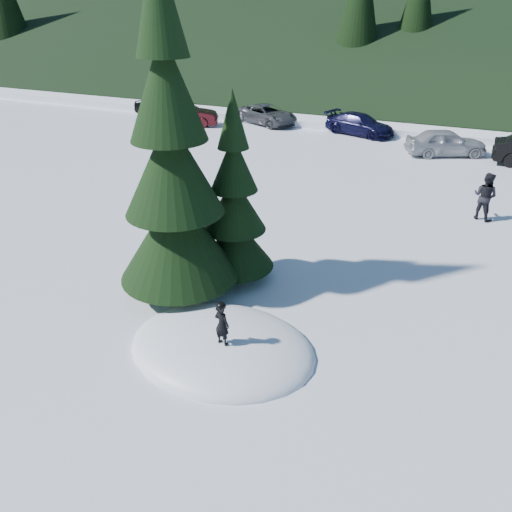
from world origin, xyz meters
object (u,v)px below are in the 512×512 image
at_px(child_skier, 222,325).
at_px(adult_0, 485,196).
at_px(car_1, 184,115).
at_px(spruce_short, 235,211).
at_px(spruce_tall, 173,178).
at_px(car_4, 446,142).
at_px(car_2, 267,114).
at_px(car_0, 158,107).
at_px(car_3, 360,124).

xyz_separation_m(child_skier, adult_0, (4.98, 11.21, -0.09)).
bearing_deg(car_1, spruce_short, -168.11).
relative_size(spruce_tall, car_4, 2.14).
xyz_separation_m(spruce_tall, adult_0, (7.40, 9.05, -2.43)).
bearing_deg(spruce_short, car_4, 74.99).
bearing_deg(spruce_short, car_1, 125.58).
bearing_deg(car_2, child_skier, -135.11).
height_order(car_0, car_3, car_0).
relative_size(car_3, car_4, 1.06).
bearing_deg(adult_0, car_3, -31.72).
height_order(spruce_tall, child_skier, spruce_tall).
height_order(car_0, car_4, car_4).
bearing_deg(adult_0, car_2, -15.38).
xyz_separation_m(adult_0, car_2, (-13.46, 11.36, -0.28)).
relative_size(car_1, car_4, 1.07).
distance_m(adult_0, car_3, 13.16).
relative_size(spruce_short, car_2, 1.22).
bearing_deg(adult_0, car_4, -51.06).
bearing_deg(child_skier, car_2, -59.98).
distance_m(spruce_tall, spruce_short, 2.11).
height_order(spruce_tall, car_1, spruce_tall).
relative_size(spruce_tall, car_1, 2.01).
relative_size(child_skier, car_1, 0.23).
bearing_deg(car_2, car_3, -69.29).
relative_size(spruce_tall, spruce_short, 1.60).
distance_m(child_skier, car_3, 22.30).
distance_m(spruce_short, car_1, 20.19).
distance_m(spruce_tall, child_skier, 4.00).
height_order(adult_0, car_0, adult_0).
bearing_deg(adult_0, car_1, -0.95).
relative_size(car_2, car_4, 1.09).
xyz_separation_m(car_2, car_3, (6.20, -0.39, 0.01)).
bearing_deg(car_4, child_skier, 146.65).
height_order(adult_0, car_2, adult_0).
distance_m(car_0, car_1, 3.39).
bearing_deg(car_2, spruce_short, -135.33).
xyz_separation_m(spruce_short, car_4, (4.29, 16.00, -1.42)).
distance_m(child_skier, car_0, 26.89).
height_order(spruce_tall, car_3, spruce_tall).
height_order(spruce_short, car_3, spruce_short).
height_order(child_skier, car_3, child_skier).
height_order(spruce_tall, car_4, spruce_tall).
bearing_deg(spruce_tall, car_1, 121.08).
bearing_deg(car_4, car_1, 63.66).
relative_size(spruce_short, car_0, 1.38).
xyz_separation_m(car_0, car_4, (19.02, -1.93, 0.02)).
distance_m(car_1, car_2, 5.35).
relative_size(car_1, car_2, 0.97).
bearing_deg(car_0, car_1, -102.21).
relative_size(car_0, car_1, 0.90).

